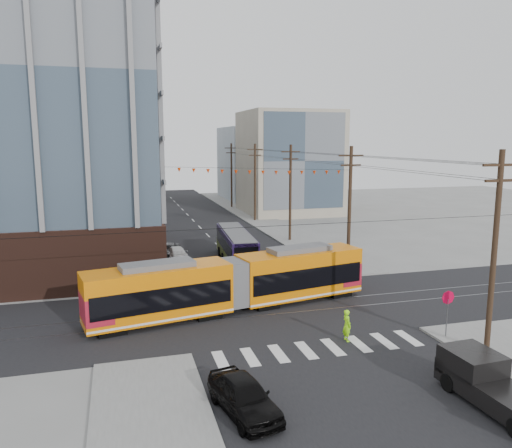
{
  "coord_description": "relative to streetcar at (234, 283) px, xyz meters",
  "views": [
    {
      "loc": [
        -10.47,
        -27.25,
        11.42
      ],
      "look_at": [
        -0.48,
        8.41,
        5.23
      ],
      "focal_mm": 35.0,
      "sensor_mm": 36.0,
      "label": 1
    }
  ],
  "objects": [
    {
      "name": "utility_pole_far",
      "position": [
        11.63,
        51.44,
        3.61
      ],
      "size": [
        0.3,
        0.3,
        11.0
      ],
      "primitive_type": "cylinder",
      "color": "black",
      "rests_on": "ground"
    },
    {
      "name": "parked_car_grey",
      "position": [
        -2.6,
        17.81,
        -1.22
      ],
      "size": [
        3.08,
        5.15,
        1.34
      ],
      "primitive_type": "imported",
      "rotation": [
        0.0,
        0.0,
        2.96
      ],
      "color": "#4B4B4D",
      "rests_on": "ground"
    },
    {
      "name": "bg_bldg_ne_near",
      "position": [
        19.13,
        43.44,
        6.11
      ],
      "size": [
        14.0,
        14.0,
        16.0
      ],
      "primitive_type": "cube",
      "color": "gray",
      "rests_on": "ground"
    },
    {
      "name": "pickup_truck",
      "position": [
        8.03,
        -15.49,
        -0.91
      ],
      "size": [
        2.33,
        5.9,
        1.97
      ],
      "primitive_type": null,
      "rotation": [
        0.0,
        0.0,
        0.04
      ],
      "color": "black",
      "rests_on": "ground"
    },
    {
      "name": "pedestrian",
      "position": [
        5.07,
        -6.92,
        -0.96
      ],
      "size": [
        0.48,
        0.7,
        1.87
      ],
      "primitive_type": "imported",
      "rotation": [
        0.0,
        0.0,
        1.62
      ],
      "color": "#92F712",
      "rests_on": "ground"
    },
    {
      "name": "parked_car_silver",
      "position": [
        -2.31,
        11.09,
        -1.18
      ],
      "size": [
        2.4,
        4.54,
        1.42
      ],
      "primitive_type": "imported",
      "rotation": [
        0.0,
        0.0,
        3.36
      ],
      "color": "gray",
      "rests_on": "ground"
    },
    {
      "name": "bg_bldg_nw_near",
      "position": [
        -13.87,
        47.44,
        7.11
      ],
      "size": [
        18.0,
        16.0,
        18.0
      ],
      "primitive_type": "cube",
      "color": "#8C99A5",
      "rests_on": "ground"
    },
    {
      "name": "streetcar",
      "position": [
        0.0,
        0.0,
        0.0
      ],
      "size": [
        19.81,
        6.53,
        3.79
      ],
      "primitive_type": null,
      "rotation": [
        0.0,
        0.0,
        0.2
      ],
      "color": "orange",
      "rests_on": "ground"
    },
    {
      "name": "stop_sign",
      "position": [
        10.82,
        -8.17,
        -0.54
      ],
      "size": [
        0.84,
        0.84,
        2.71
      ],
      "primitive_type": null,
      "rotation": [
        0.0,
        0.0,
        0.02
      ],
      "color": "#C1002B",
      "rests_on": "ground"
    },
    {
      "name": "black_sedan",
      "position": [
        -2.55,
        -12.84,
        -1.11
      ],
      "size": [
        2.76,
        4.89,
        1.57
      ],
      "primitive_type": "imported",
      "rotation": [
        0.0,
        0.0,
        0.21
      ],
      "color": "black",
      "rests_on": "ground"
    },
    {
      "name": "city_bus",
      "position": [
        3.26,
        13.0,
        -0.33
      ],
      "size": [
        3.23,
        11.18,
        3.12
      ],
      "primitive_type": null,
      "rotation": [
        0.0,
        0.0,
        -0.08
      ],
      "color": "#1F113D",
      "rests_on": "ground"
    },
    {
      "name": "jersey_barrier",
      "position": [
        11.43,
        6.34,
        -1.54
      ],
      "size": [
        1.28,
        3.61,
        0.71
      ],
      "primitive_type": "cube",
      "rotation": [
        0.0,
        0.0,
        0.14
      ],
      "color": "#5C5C60",
      "rests_on": "ground"
    },
    {
      "name": "ground",
      "position": [
        3.13,
        -4.56,
        -1.89
      ],
      "size": [
        160.0,
        160.0,
        0.0
      ],
      "primitive_type": "plane",
      "color": "slate"
    },
    {
      "name": "parked_car_white",
      "position": [
        -2.03,
        16.27,
        -1.28
      ],
      "size": [
        2.09,
        4.36,
        1.22
      ],
      "primitive_type": "imported",
      "rotation": [
        0.0,
        0.0,
        3.23
      ],
      "color": "silver",
      "rests_on": "ground"
    },
    {
      "name": "bg_bldg_nw_far",
      "position": [
        -10.87,
        67.44,
        8.11
      ],
      "size": [
        16.0,
        18.0,
        20.0
      ],
      "primitive_type": "cube",
      "color": "gray",
      "rests_on": "ground"
    },
    {
      "name": "bg_bldg_ne_far",
      "position": [
        21.13,
        63.44,
        5.11
      ],
      "size": [
        16.0,
        16.0,
        14.0
      ],
      "primitive_type": "cube",
      "color": "#8C99A5",
      "rests_on": "ground"
    },
    {
      "name": "utility_pole_near",
      "position": [
        11.63,
        -10.56,
        3.61
      ],
      "size": [
        0.3,
        0.3,
        11.0
      ],
      "primitive_type": "cylinder",
      "color": "black",
      "rests_on": "ground"
    }
  ]
}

